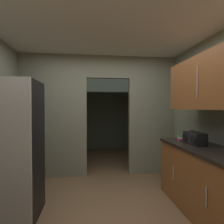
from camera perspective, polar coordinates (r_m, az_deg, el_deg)
ground at (r=2.80m, az=-1.35°, el=-29.66°), size 20.00×20.00×0.00m
kitchen_overhead_slab at (r=3.12m, az=-2.35°, el=22.64°), size 3.69×7.35×0.06m
kitchen_partition at (r=4.08m, az=-4.40°, el=-0.13°), size 3.29×0.12×2.55m
adjoining_room_shell at (r=5.91m, az=-4.70°, el=-0.39°), size 3.29×2.71×2.55m
refrigerator at (r=2.83m, az=-28.35°, el=-9.96°), size 0.73×0.71×1.79m
lower_cabinet_run at (r=2.94m, az=27.15°, el=-18.46°), size 0.63×1.83×0.91m
upper_cabinet_counterside at (r=2.79m, az=27.41°, el=7.96°), size 0.36×1.65×0.71m
boombox at (r=3.04m, az=23.51°, el=-7.25°), size 0.18×0.38×0.21m
book_stack at (r=3.33m, az=20.38°, el=-7.39°), size 0.14×0.17×0.08m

